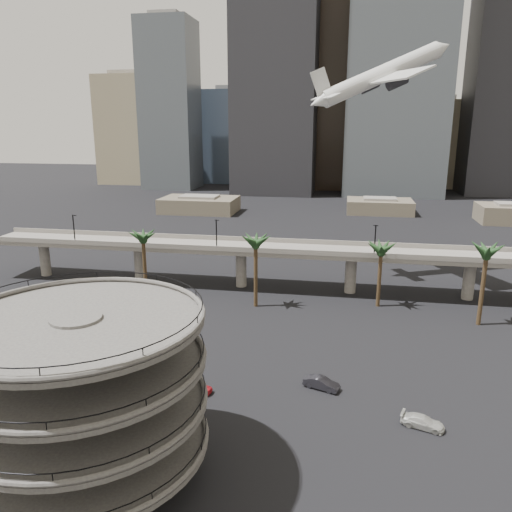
% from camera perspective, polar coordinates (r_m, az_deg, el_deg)
% --- Properties ---
extents(ground, '(700.00, 700.00, 0.00)m').
position_cam_1_polar(ground, '(52.65, -2.32, -22.95)').
color(ground, black).
rests_on(ground, ground).
extents(parking_ramp, '(22.20, 22.20, 17.35)m').
position_cam_1_polar(parking_ramp, '(48.34, -19.22, -13.68)').
color(parking_ramp, '#484543').
rests_on(parking_ramp, ground).
extents(overpass, '(130.00, 9.30, 14.70)m').
position_cam_1_polar(overpass, '(99.20, 4.51, 0.24)').
color(overpass, slate).
rests_on(overpass, ground).
extents(palm_trees, '(76.40, 18.40, 14.00)m').
position_cam_1_polar(palm_trees, '(90.24, 11.38, 1.10)').
color(palm_trees, '#46311E').
rests_on(palm_trees, ground).
extents(low_buildings, '(135.00, 27.50, 6.80)m').
position_cam_1_polar(low_buildings, '(185.23, 9.38, 5.49)').
color(low_buildings, '#645949').
rests_on(low_buildings, ground).
extents(skyline, '(269.00, 86.00, 128.76)m').
position_cam_1_polar(skyline, '(258.15, 12.08, 17.81)').
color(skyline, gray).
rests_on(skyline, ground).
extents(airborne_jet, '(30.29, 28.71, 15.68)m').
position_cam_1_polar(airborne_jet, '(110.85, 14.13, 19.40)').
color(airborne_jet, silver).
rests_on(airborne_jet, ground).
extents(car_a, '(4.34, 2.41, 1.40)m').
position_cam_1_polar(car_a, '(64.41, -6.84, -14.61)').
color(car_a, red).
rests_on(car_a, ground).
extents(car_b, '(4.85, 3.03, 1.51)m').
position_cam_1_polar(car_b, '(65.17, 7.49, -14.21)').
color(car_b, black).
rests_on(car_b, ground).
extents(car_c, '(5.01, 3.19, 1.35)m').
position_cam_1_polar(car_c, '(60.41, 18.51, -17.53)').
color(car_c, '#B8B8B3').
rests_on(car_c, ground).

